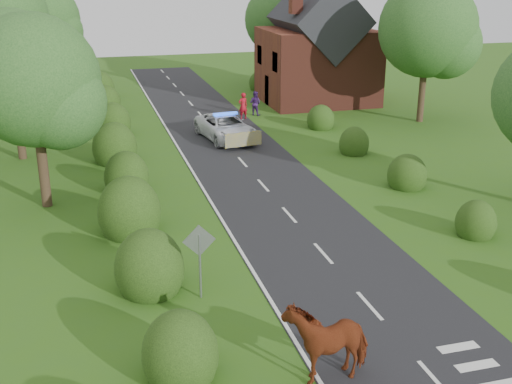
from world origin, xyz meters
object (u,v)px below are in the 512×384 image
object	(u,v)px
road_sign	(199,251)
cow	(326,343)
police_van	(226,127)
pedestrian_purple	(255,103)
pedestrian_red	(243,106)

from	to	relation	value
road_sign	cow	bearing A→B (deg)	-63.60
cow	police_van	bearing A→B (deg)	166.34
road_sign	police_van	bearing A→B (deg)	74.58
road_sign	pedestrian_purple	xyz separation A→B (m)	(8.71, 24.83, -0.80)
cow	pedestrian_purple	xyz separation A→B (m)	(6.31, 29.67, -0.02)
road_sign	pedestrian_red	world-z (taller)	road_sign
road_sign	cow	world-z (taller)	road_sign
pedestrian_purple	cow	bearing A→B (deg)	119.90
pedestrian_red	pedestrian_purple	distance (m)	1.48
road_sign	pedestrian_purple	distance (m)	26.33
road_sign	police_van	size ratio (longest dim) A/B	0.44
cow	pedestrian_red	bearing A→B (deg)	162.86
pedestrian_red	police_van	bearing A→B (deg)	51.88
road_sign	pedestrian_purple	bearing A→B (deg)	70.66
police_van	pedestrian_purple	distance (m)	6.87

